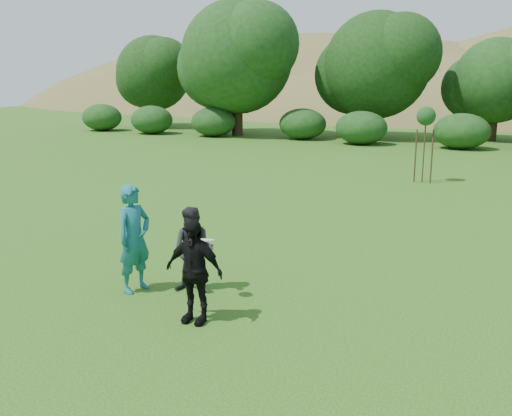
# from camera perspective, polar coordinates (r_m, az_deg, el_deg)

# --- Properties ---
(ground) EXTENTS (120.00, 120.00, 0.00)m
(ground) POSITION_cam_1_polar(r_m,az_deg,el_deg) (10.30, -7.37, -9.36)
(ground) COLOR #19470C
(ground) RESTS_ON ground
(player_teal) EXTENTS (0.60, 0.81, 2.01)m
(player_teal) POSITION_cam_1_polar(r_m,az_deg,el_deg) (10.70, -12.09, -3.01)
(player_teal) COLOR #196770
(player_teal) RESTS_ON ground
(player_grey) EXTENTS (0.91, 0.78, 1.61)m
(player_grey) POSITION_cam_1_polar(r_m,az_deg,el_deg) (10.50, -6.26, -4.23)
(player_grey) COLOR black
(player_grey) RESTS_ON ground
(player_black) EXTENTS (1.02, 0.46, 1.72)m
(player_black) POSITION_cam_1_polar(r_m,az_deg,el_deg) (9.24, -6.24, -6.30)
(player_black) COLOR black
(player_black) RESTS_ON ground
(frisbee) EXTENTS (0.27, 0.27, 0.08)m
(frisbee) POSITION_cam_1_polar(r_m,az_deg,el_deg) (10.01, -4.91, -3.21)
(frisbee) COLOR white
(frisbee) RESTS_ON ground
(sapling) EXTENTS (0.70, 0.70, 2.85)m
(sapling) POSITION_cam_1_polar(r_m,az_deg,el_deg) (22.25, 16.64, 8.59)
(sapling) COLOR #3D2C18
(sapling) RESTS_ON ground
(hillside) EXTENTS (150.00, 72.00, 52.00)m
(hillside) POSITION_cam_1_polar(r_m,az_deg,el_deg) (78.25, 20.92, 0.34)
(hillside) COLOR olive
(hillside) RESTS_ON ground
(tree_row) EXTENTS (53.92, 10.38, 9.62)m
(tree_row) POSITION_cam_1_polar(r_m,az_deg,el_deg) (36.71, 23.21, 13.43)
(tree_row) COLOR #3A2616
(tree_row) RESTS_ON ground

